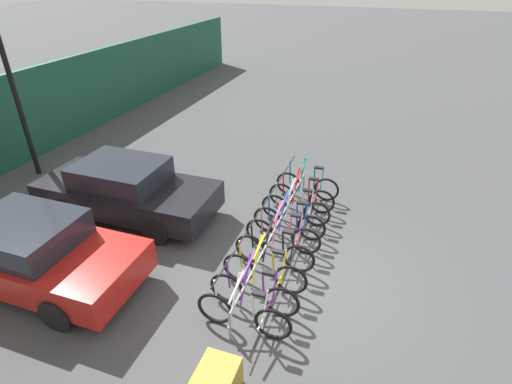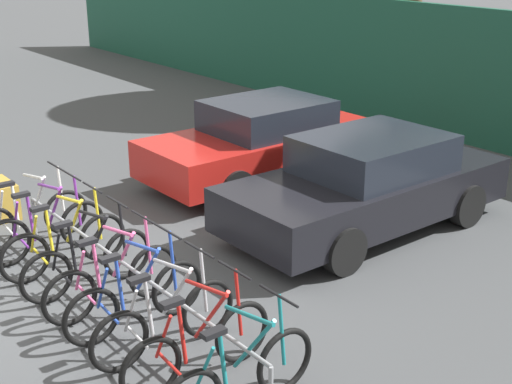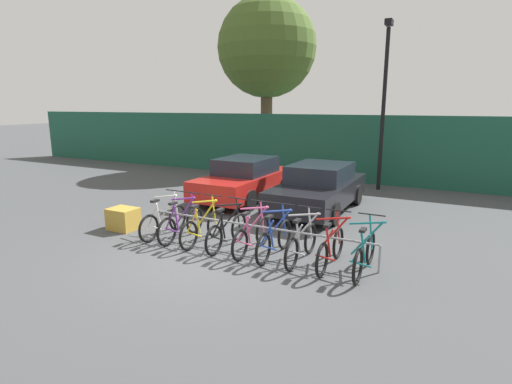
% 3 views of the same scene
% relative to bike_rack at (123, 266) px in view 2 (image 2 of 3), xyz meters
% --- Properties ---
extents(ground_plane, '(120.00, 120.00, 0.00)m').
position_rel_bike_rack_xyz_m(ground_plane, '(-0.78, -0.68, -0.50)').
color(ground_plane, '#424447').
extents(bike_rack, '(5.34, 0.04, 0.57)m').
position_rel_bike_rack_xyz_m(bike_rack, '(0.00, 0.00, 0.00)').
color(bike_rack, gray).
rests_on(bike_rack, ground).
extents(bicycle_white, '(0.68, 1.71, 1.05)m').
position_rel_bike_rack_xyz_m(bicycle_white, '(-2.40, -0.15, -0.13)').
color(bicycle_white, black).
rests_on(bicycle_white, ground).
extents(bicycle_purple, '(0.68, 1.71, 1.05)m').
position_rel_bike_rack_xyz_m(bicycle_purple, '(-1.87, -0.15, -0.13)').
color(bicycle_purple, black).
rests_on(bicycle_purple, ground).
extents(bicycle_yellow, '(0.68, 1.71, 1.05)m').
position_rel_bike_rack_xyz_m(bicycle_yellow, '(-1.27, -0.15, -0.13)').
color(bicycle_yellow, black).
rests_on(bicycle_yellow, ground).
extents(bicycle_black, '(0.68, 1.71, 1.05)m').
position_rel_bike_rack_xyz_m(bicycle_black, '(-0.61, -0.15, -0.13)').
color(bicycle_black, black).
rests_on(bicycle_black, ground).
extents(bicycle_pink, '(0.68, 1.71, 1.05)m').
position_rel_bike_rack_xyz_m(bicycle_pink, '(0.01, -0.15, -0.13)').
color(bicycle_pink, black).
rests_on(bicycle_pink, ground).
extents(bicycle_blue, '(0.68, 1.71, 1.05)m').
position_rel_bike_rack_xyz_m(bicycle_blue, '(0.54, -0.15, -0.13)').
color(bicycle_blue, black).
rests_on(bicycle_blue, ground).
extents(bicycle_silver, '(0.68, 1.71, 1.05)m').
position_rel_bike_rack_xyz_m(bicycle_silver, '(1.14, -0.15, -0.13)').
color(bicycle_silver, black).
rests_on(bicycle_silver, ground).
extents(bicycle_red, '(0.68, 1.71, 1.05)m').
position_rel_bike_rack_xyz_m(bicycle_red, '(1.74, -0.15, -0.13)').
color(bicycle_red, black).
rests_on(bicycle_red, ground).
extents(bicycle_teal, '(0.68, 1.71, 1.05)m').
position_rel_bike_rack_xyz_m(bicycle_teal, '(2.40, -0.15, -0.13)').
color(bicycle_teal, black).
rests_on(bicycle_teal, ground).
extents(car_red, '(1.91, 4.23, 1.40)m').
position_rel_bike_rack_xyz_m(car_red, '(-2.53, 4.12, 0.19)').
color(car_red, red).
rests_on(car_red, ground).
extents(car_black, '(1.91, 4.39, 1.40)m').
position_rel_bike_rack_xyz_m(car_black, '(0.14, 3.88, 0.19)').
color(car_black, black).
rests_on(car_black, ground).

